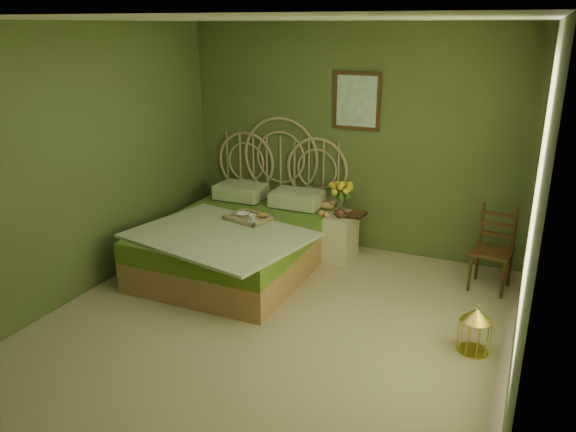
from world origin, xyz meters
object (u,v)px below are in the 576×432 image
at_px(bed, 242,237).
at_px(chair, 493,243).
at_px(nightstand, 334,228).
at_px(birdcage, 475,331).

xyz_separation_m(bed, chair, (2.59, 0.56, 0.15)).
height_order(nightstand, birdcage, nightstand).
xyz_separation_m(bed, nightstand, (0.85, 0.65, 0.02)).
xyz_separation_m(nightstand, birdcage, (1.73, -1.43, -0.16)).
bearing_deg(bed, birdcage, -16.96).
height_order(chair, birdcage, chair).
relative_size(bed, nightstand, 2.53).
relative_size(nightstand, birdcage, 2.45).
xyz_separation_m(bed, birdcage, (2.59, -0.79, -0.14)).
relative_size(bed, chair, 2.84).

